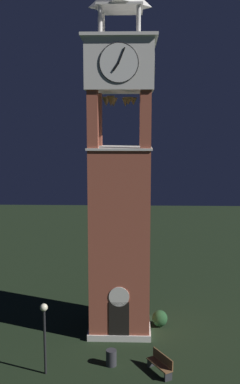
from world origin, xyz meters
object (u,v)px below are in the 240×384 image
(clock_tower, at_px, (120,190))
(trash_bin, at_px, (111,358))
(park_bench, at_px, (161,364))
(lamp_post, at_px, (44,325))

(clock_tower, xyz_separation_m, trash_bin, (-0.30, -4.14, -7.71))
(park_bench, distance_m, trash_bin, 2.46)
(park_bench, bearing_deg, lamp_post, -177.83)
(lamp_post, relative_size, trash_bin, 4.36)
(park_bench, relative_size, trash_bin, 1.99)
(park_bench, bearing_deg, trash_bin, 165.19)
(clock_tower, distance_m, trash_bin, 8.75)
(clock_tower, xyz_separation_m, lamp_post, (-3.38, -4.97, -5.66))
(clock_tower, relative_size, park_bench, 12.23)
(clock_tower, bearing_deg, park_bench, -66.41)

